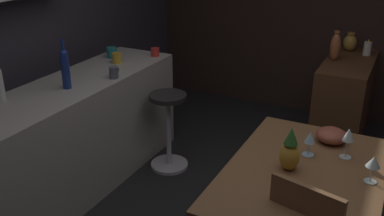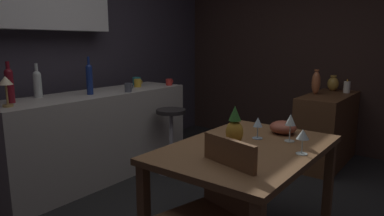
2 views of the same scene
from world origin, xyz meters
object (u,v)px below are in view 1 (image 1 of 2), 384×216
at_px(vase_copper, 335,46).
at_px(cup_slate, 114,73).
at_px(dining_table, 303,185).
at_px(cup_mustard, 117,58).
at_px(wine_bottle_cobalt, 65,67).
at_px(vase_brass, 350,42).
at_px(fruit_bowl, 331,135).
at_px(pillar_candle_tall, 367,48).
at_px(cup_red, 155,52).
at_px(wine_glass_left, 348,136).
at_px(sideboard_cabinet, 344,100).
at_px(bar_stool, 169,129).
at_px(wine_glass_right, 310,139).
at_px(cup_teal, 112,52).
at_px(pineapple_centerpiece, 290,152).
at_px(wine_glass_center, 373,163).

bearing_deg(vase_copper, cup_slate, 137.75).
xyz_separation_m(dining_table, cup_mustard, (0.80, 1.86, 0.30)).
relative_size(wine_bottle_cobalt, vase_brass, 1.95).
height_order(fruit_bowl, cup_mustard, cup_mustard).
distance_m(fruit_bowl, pillar_candle_tall, 1.92).
xyz_separation_m(dining_table, fruit_bowl, (0.44, -0.06, 0.14)).
xyz_separation_m(cup_slate, cup_red, (0.68, 0.03, -0.01)).
bearing_deg(fruit_bowl, wine_glass_left, -144.38).
relative_size(dining_table, sideboard_cabinet, 1.16).
xyz_separation_m(cup_red, vase_brass, (1.30, -1.54, -0.03)).
height_order(bar_stool, wine_glass_right, wine_glass_right).
xyz_separation_m(dining_table, cup_teal, (0.92, 2.01, 0.30)).
relative_size(dining_table, fruit_bowl, 6.52).
height_order(bar_stool, cup_red, cup_red).
bearing_deg(bar_stool, wine_glass_left, -108.44).
distance_m(sideboard_cabinet, pineapple_centerpiece, 2.16).
height_order(bar_stool, cup_teal, cup_teal).
relative_size(wine_glass_left, vase_brass, 0.99).
bearing_deg(wine_glass_left, cup_red, 65.02).
distance_m(bar_stool, fruit_bowl, 1.51).
relative_size(sideboard_cabinet, wine_glass_left, 5.77).
bearing_deg(fruit_bowl, cup_red, 68.02).
bearing_deg(wine_glass_right, pineapple_centerpiece, 164.03).
xyz_separation_m(cup_teal, cup_red, (0.22, -0.33, -0.01)).
bearing_deg(bar_stool, wine_glass_center, -113.26).
distance_m(sideboard_cabinet, vase_brass, 0.61).
xyz_separation_m(cup_teal, cup_slate, (-0.46, -0.36, -0.00)).
bearing_deg(wine_glass_left, cup_slate, 84.30).
distance_m(wine_bottle_cobalt, cup_mustard, 0.70).
bearing_deg(vase_copper, vase_brass, -10.78).
relative_size(bar_stool, cup_mustard, 5.92).
bearing_deg(dining_table, fruit_bowl, -8.03).
height_order(wine_bottle_cobalt, cup_red, wine_bottle_cobalt).
height_order(dining_table, pillar_candle_tall, pillar_candle_tall).
distance_m(dining_table, cup_mustard, 2.05).
distance_m(pineapple_centerpiece, vase_brass, 2.45).
bearing_deg(bar_stool, sideboard_cabinet, -43.85).
distance_m(wine_bottle_cobalt, cup_teal, 0.84).
bearing_deg(sideboard_cabinet, bar_stool, 136.15).
bearing_deg(cup_teal, cup_mustard, -129.78).
height_order(wine_glass_right, cup_teal, cup_teal).
height_order(bar_stool, pillar_candle_tall, pillar_candle_tall).
distance_m(sideboard_cabinet, cup_mustard, 2.28).
bearing_deg(vase_brass, bar_stool, 143.94).
xyz_separation_m(wine_glass_left, cup_mustard, (0.52, 2.04, 0.06)).
relative_size(sideboard_cabinet, wine_glass_right, 7.19).
bearing_deg(pillar_candle_tall, wine_glass_right, 178.09).
xyz_separation_m(pineapple_centerpiece, cup_red, (1.15, 1.59, 0.09)).
bearing_deg(cup_red, wine_glass_center, -118.18).
relative_size(wine_glass_right, wine_glass_center, 0.98).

